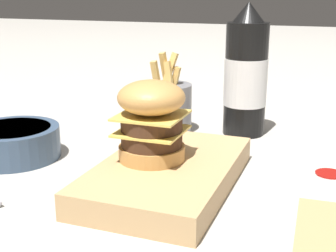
{
  "coord_description": "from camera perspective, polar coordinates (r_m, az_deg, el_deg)",
  "views": [
    {
      "loc": [
        -0.57,
        -0.19,
        0.26
      ],
      "look_at": [
        -0.02,
        0.02,
        0.08
      ],
      "focal_mm": 50.0,
      "sensor_mm": 36.0,
      "label": 1
    }
  ],
  "objects": [
    {
      "name": "serving_board",
      "position": [
        0.64,
        0.0,
        -5.82
      ],
      "size": [
        0.29,
        0.17,
        0.03
      ],
      "color": "tan",
      "rests_on": "ground_plane"
    },
    {
      "name": "ketchup_puddle",
      "position": [
        0.72,
        19.11,
        -5.44
      ],
      "size": [
        0.04,
        0.04,
        0.0
      ],
      "color": "#9E140F",
      "rests_on": "ground_plane"
    },
    {
      "name": "fries_basket",
      "position": [
        0.87,
        -0.17,
        2.37
      ],
      "size": [
        0.09,
        0.09,
        0.15
      ],
      "color": "slate",
      "rests_on": "ground_plane"
    },
    {
      "name": "burger",
      "position": [
        0.62,
        -2.02,
        0.74
      ],
      "size": [
        0.09,
        0.09,
        0.11
      ],
      "color": "tan",
      "rests_on": "serving_board"
    },
    {
      "name": "ketchup_bottle",
      "position": [
        0.86,
        9.45,
        6.03
      ],
      "size": [
        0.08,
        0.08,
        0.24
      ],
      "color": "black",
      "rests_on": "ground_plane"
    },
    {
      "name": "side_bowl",
      "position": [
        0.77,
        -18.54,
        -1.91
      ],
      "size": [
        0.14,
        0.14,
        0.05
      ],
      "color": "#384C66",
      "rests_on": "ground_plane"
    },
    {
      "name": "ground_plane",
      "position": [
        0.65,
        1.81,
        -6.84
      ],
      "size": [
        6.0,
        6.0,
        0.0
      ],
      "primitive_type": "plane",
      "color": "#B7B2A8"
    }
  ]
}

